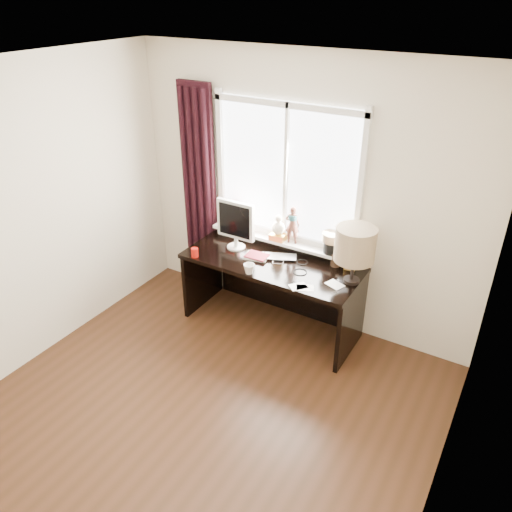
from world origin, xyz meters
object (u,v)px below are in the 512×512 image
Objects in this scene: mug at (249,269)px; table_lamp at (355,245)px; laptop at (279,257)px; red_cup at (195,253)px; desk at (276,279)px; monitor at (236,222)px.

table_lamp is (0.85, 0.34, 0.31)m from mug.
laptop is 0.82m from table_lamp.
mug is 0.61m from red_cup.
monitor is (-0.44, -0.04, 0.52)m from desk.
table_lamp is at bearing -0.98° from monitor.
monitor is 1.22m from table_lamp.
laptop is 0.40m from mug.
table_lamp is (1.45, 0.34, 0.32)m from red_cup.
table_lamp is at bearing 13.03° from red_cup.
desk is at bearing 175.54° from table_lamp.
monitor reaches higher than laptop.
monitor is at bearing 159.42° from laptop.
red_cup is 0.05× the size of desk.
red_cup is 0.49m from monitor.
laptop is at bearing 176.22° from table_lamp.
table_lamp reaches higher than monitor.
desk is 0.99m from table_lamp.
mug is at bearing -158.32° from table_lamp.
red_cup is 0.84m from desk.
desk is at bearing 80.04° from mug.
mug is 1.11× the size of red_cup.
mug reaches higher than desk.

